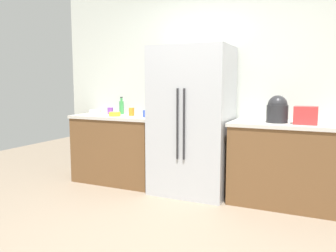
% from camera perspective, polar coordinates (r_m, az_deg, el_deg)
% --- Properties ---
extents(ground_plane, '(9.37, 9.37, 0.00)m').
position_cam_1_polar(ground_plane, '(3.01, -2.08, -19.42)').
color(ground_plane, gray).
extents(kitchen_back_panel, '(4.69, 0.10, 3.04)m').
position_cam_1_polar(kitchen_back_panel, '(4.44, 8.80, 9.29)').
color(kitchen_back_panel, silver).
rests_on(kitchen_back_panel, ground_plane).
extents(counter_left, '(1.19, 0.65, 0.92)m').
position_cam_1_polar(counter_left, '(4.73, -8.35, -3.74)').
color(counter_left, brown).
rests_on(counter_left, ground_plane).
extents(counter_right, '(1.39, 0.65, 0.92)m').
position_cam_1_polar(counter_right, '(4.00, 20.54, -6.10)').
color(counter_right, brown).
rests_on(counter_right, ground_plane).
extents(refrigerator, '(0.93, 0.71, 1.79)m').
position_cam_1_polar(refrigerator, '(4.13, 4.05, 0.84)').
color(refrigerator, '#B2B5BA').
rests_on(refrigerator, ground_plane).
extents(toaster, '(0.24, 0.17, 0.19)m').
position_cam_1_polar(toaster, '(3.82, 22.26, 1.67)').
color(toaster, red).
rests_on(toaster, counter_right).
extents(rice_cooker, '(0.23, 0.23, 0.30)m').
position_cam_1_polar(rice_cooker, '(3.90, 18.01, 2.66)').
color(rice_cooker, '#262628').
rests_on(rice_cooker, counter_right).
extents(bottle_a, '(0.06, 0.06, 0.25)m').
position_cam_1_polar(bottle_a, '(4.84, -7.87, 3.21)').
color(bottle_a, green).
rests_on(bottle_a, counter_left).
extents(cup_a, '(0.08, 0.08, 0.09)m').
position_cam_1_polar(cup_a, '(4.86, -9.74, 2.56)').
color(cup_a, purple).
rests_on(cup_a, counter_left).
extents(cup_b, '(0.07, 0.07, 0.11)m').
position_cam_1_polar(cup_b, '(4.56, -6.18, 2.41)').
color(cup_b, orange).
rests_on(cup_b, counter_left).
extents(cup_c, '(0.08, 0.08, 0.09)m').
position_cam_1_polar(cup_c, '(4.60, -2.43, 2.37)').
color(cup_c, brown).
rests_on(cup_c, counter_left).
extents(cup_d, '(0.07, 0.07, 0.09)m').
position_cam_1_polar(cup_d, '(4.36, -3.82, 2.12)').
color(cup_d, blue).
rests_on(cup_d, counter_left).
extents(bowl_a, '(0.17, 0.17, 0.06)m').
position_cam_1_polar(bowl_a, '(4.82, -12.25, 2.28)').
color(bowl_a, white).
rests_on(bowl_a, counter_left).
extents(bowl_b, '(0.15, 0.15, 0.05)m').
position_cam_1_polar(bowl_b, '(4.54, -9.00, 2.01)').
color(bowl_b, yellow).
rests_on(bowl_b, counter_left).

